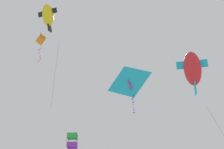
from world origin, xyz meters
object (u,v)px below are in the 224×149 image
(kite_box_low_drifter, at_px, (72,141))
(kite_delta_highest, at_px, (130,82))
(kite_fish_mid_left, at_px, (193,69))
(kite_diamond_near_left, at_px, (41,40))
(kite_fish_far_centre, at_px, (48,15))

(kite_box_low_drifter, relative_size, kite_delta_highest, 0.48)
(kite_fish_mid_left, relative_size, kite_diamond_near_left, 2.64)
(kite_delta_highest, bearing_deg, kite_fish_mid_left, -27.24)
(kite_delta_highest, bearing_deg, kite_fish_far_centre, -128.29)
(kite_diamond_near_left, bearing_deg, kite_fish_mid_left, -32.89)
(kite_fish_far_centre, relative_size, kite_diamond_near_left, 3.31)
(kite_box_low_drifter, bearing_deg, kite_diamond_near_left, -112.66)
(kite_fish_mid_left, distance_m, kite_fish_far_centre, 14.70)
(kite_fish_mid_left, relative_size, kite_fish_far_centre, 0.80)
(kite_box_low_drifter, xyz_separation_m, kite_fish_mid_left, (5.09, 17.29, -3.84))
(kite_delta_highest, relative_size, kite_fish_far_centre, 0.33)
(kite_box_low_drifter, height_order, kite_fish_mid_left, kite_box_low_drifter)
(kite_box_low_drifter, height_order, kite_diamond_near_left, kite_diamond_near_left)
(kite_fish_mid_left, relative_size, kite_delta_highest, 2.42)
(kite_box_low_drifter, distance_m, kite_diamond_near_left, 10.51)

